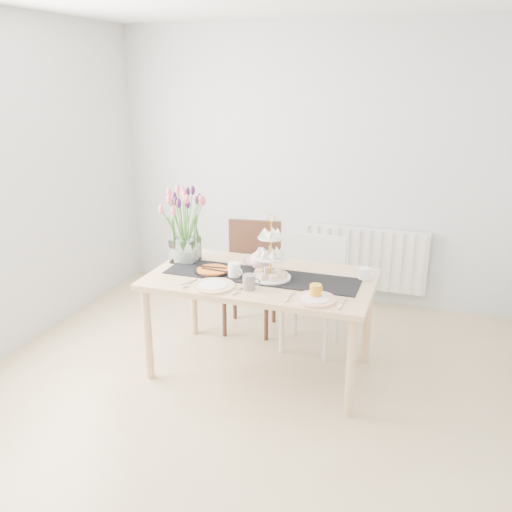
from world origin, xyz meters
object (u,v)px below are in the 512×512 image
(radiator, at_px, (363,258))
(cake_stand, at_px, (271,263))
(chair_brown, at_px, (252,267))
(plate_right, at_px, (315,299))
(mug_grey, at_px, (249,282))
(plate_left, at_px, (213,286))
(mug_white, at_px, (234,270))
(mug_orange, at_px, (316,291))
(cream_jug, at_px, (364,274))
(dining_table, at_px, (261,286))
(tulip_vase, at_px, (184,214))
(teapot, at_px, (260,260))
(tart_tin, at_px, (213,271))
(chair_white, at_px, (314,283))

(radiator, bearing_deg, cake_stand, -105.63)
(radiator, height_order, chair_brown, chair_brown)
(cake_stand, relative_size, plate_right, 1.53)
(mug_grey, height_order, plate_left, mug_grey)
(mug_white, height_order, mug_orange, mug_white)
(mug_grey, xyz_separation_m, plate_right, (0.46, -0.04, -0.04))
(cream_jug, distance_m, mug_orange, 0.50)
(cake_stand, distance_m, mug_orange, 0.45)
(mug_white, bearing_deg, mug_grey, -22.72)
(dining_table, distance_m, cream_jug, 0.74)
(radiator, xyz_separation_m, cream_jug, (0.19, -1.36, 0.34))
(mug_grey, bearing_deg, radiator, 51.81)
(tulip_vase, distance_m, teapot, 0.68)
(cream_jug, xyz_separation_m, tart_tin, (-1.06, -0.23, -0.03))
(radiator, bearing_deg, mug_orange, -91.95)
(tulip_vase, height_order, mug_grey, tulip_vase)
(cake_stand, height_order, mug_grey, cake_stand)
(tulip_vase, height_order, cream_jug, tulip_vase)
(chair_brown, xyz_separation_m, chair_white, (0.58, -0.15, -0.02))
(tulip_vase, xyz_separation_m, mug_white, (0.48, -0.20, -0.32))
(mug_grey, xyz_separation_m, mug_white, (-0.18, 0.18, 0.00))
(dining_table, distance_m, mug_orange, 0.54)
(cream_jug, height_order, mug_grey, mug_grey)
(chair_brown, relative_size, mug_orange, 10.13)
(dining_table, xyz_separation_m, chair_white, (0.26, 0.56, -0.15))
(radiator, xyz_separation_m, chair_brown, (-0.84, -0.83, 0.09))
(radiator, xyz_separation_m, mug_grey, (-0.52, -1.80, 0.35))
(tulip_vase, distance_m, plate_right, 1.26)
(chair_white, bearing_deg, tulip_vase, -152.23)
(tulip_vase, bearing_deg, chair_brown, 59.69)
(chair_brown, xyz_separation_m, plate_left, (0.08, -1.00, 0.21))
(tulip_vase, relative_size, teapot, 2.73)
(radiator, height_order, chair_white, chair_white)
(dining_table, bearing_deg, tart_tin, -172.84)
(plate_left, bearing_deg, tulip_vase, 134.27)
(cake_stand, bearing_deg, tart_tin, -177.19)
(dining_table, distance_m, chair_white, 0.64)
(cake_stand, height_order, tart_tin, cake_stand)
(radiator, xyz_separation_m, tart_tin, (-0.88, -1.59, 0.32))
(cake_stand, relative_size, teapot, 1.68)
(mug_grey, height_order, plate_right, mug_grey)
(dining_table, relative_size, plate_left, 5.43)
(tulip_vase, bearing_deg, dining_table, -11.18)
(dining_table, distance_m, tulip_vase, 0.81)
(chair_brown, distance_m, cream_jug, 1.18)
(teapot, distance_m, plate_left, 0.47)
(chair_white, relative_size, plate_left, 3.05)
(dining_table, height_order, mug_orange, mug_orange)
(cake_stand, relative_size, cream_jug, 4.94)
(radiator, relative_size, teapot, 4.79)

